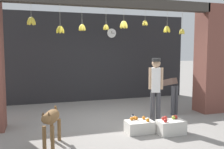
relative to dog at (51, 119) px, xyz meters
name	(u,v)px	position (x,y,z in m)	size (l,w,h in m)	color
ground_plane	(117,123)	(1.64, 1.02, -0.50)	(60.00, 60.00, 0.00)	gray
shop_back_wall	(91,58)	(1.64, 3.92, 1.02)	(7.14, 0.12, 3.05)	#232326
shop_pillar_right	(210,59)	(4.57, 1.32, 1.02)	(0.70, 0.60, 3.05)	brown
storefront_awning	(115,5)	(1.63, 1.14, 2.38)	(5.24, 0.26, 0.89)	#3D3833
dog	(51,119)	(0.00, 0.00, 0.00)	(0.45, 0.88, 0.72)	brown
shopkeeper	(156,86)	(2.49, 0.64, 0.43)	(0.32, 0.29, 1.60)	#424247
worker_stooping	(168,89)	(3.33, 1.50, 0.19)	(0.47, 0.77, 1.04)	#424247
fruit_crate_oranges	(139,126)	(1.88, 0.19, -0.37)	(0.59, 0.39, 0.33)	silver
fruit_crate_apples	(171,127)	(2.48, -0.10, -0.34)	(0.57, 0.34, 0.37)	silver
water_bottle	(133,121)	(1.89, 0.61, -0.36)	(0.08, 0.08, 0.30)	silver
wall_clock	(112,33)	(2.38, 3.84, 1.88)	(0.34, 0.03, 0.34)	black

